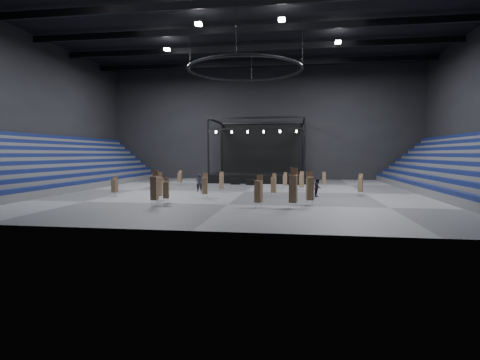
# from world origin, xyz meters

# --- Properties ---
(floor) EXTENTS (50.00, 50.00, 0.00)m
(floor) POSITION_xyz_m (0.00, 0.00, 0.00)
(floor) COLOR #545457
(floor) RESTS_ON ground
(ceiling) EXTENTS (50.00, 42.00, 0.20)m
(ceiling) POSITION_xyz_m (0.00, 0.00, 18.00)
(ceiling) COLOR black
(ceiling) RESTS_ON wall_back
(wall_back) EXTENTS (50.00, 0.20, 18.00)m
(wall_back) POSITION_xyz_m (0.00, 21.00, 9.00)
(wall_back) COLOR black
(wall_back) RESTS_ON ground
(wall_front) EXTENTS (50.00, 0.20, 18.00)m
(wall_front) POSITION_xyz_m (0.00, -21.00, 9.00)
(wall_front) COLOR black
(wall_front) RESTS_ON ground
(wall_left) EXTENTS (0.20, 42.00, 18.00)m
(wall_left) POSITION_xyz_m (-25.00, 0.00, 9.00)
(wall_left) COLOR black
(wall_left) RESTS_ON ground
(bleachers_left) EXTENTS (7.20, 40.00, 6.40)m
(bleachers_left) POSITION_xyz_m (-22.94, 0.00, 1.73)
(bleachers_left) COLOR #4C4C4E
(bleachers_left) RESTS_ON floor
(bleachers_right) EXTENTS (7.20, 40.00, 6.40)m
(bleachers_right) POSITION_xyz_m (22.94, 0.00, 1.73)
(bleachers_right) COLOR #4C4C4E
(bleachers_right) RESTS_ON floor
(stage) EXTENTS (14.00, 10.00, 9.20)m
(stage) POSITION_xyz_m (0.00, 16.24, 1.45)
(stage) COLOR black
(stage) RESTS_ON floor
(truss_ring) EXTENTS (12.30, 12.30, 5.15)m
(truss_ring) POSITION_xyz_m (-0.00, 0.00, 13.00)
(truss_ring) COLOR black
(truss_ring) RESTS_ON ceiling
(roof_girders) EXTENTS (49.00, 30.35, 0.70)m
(roof_girders) POSITION_xyz_m (0.00, -0.00, 17.20)
(roof_girders) COLOR black
(roof_girders) RESTS_ON ceiling
(floodlights) EXTENTS (28.60, 16.60, 0.25)m
(floodlights) POSITION_xyz_m (0.00, -4.00, 16.60)
(floodlights) COLOR white
(floodlights) RESTS_ON roof_girders
(flight_case_left) EXTENTS (1.30, 0.82, 0.81)m
(flight_case_left) POSITION_xyz_m (-2.56, 9.25, 0.40)
(flight_case_left) COLOR black
(flight_case_left) RESTS_ON floor
(flight_case_mid) EXTENTS (1.23, 0.93, 0.73)m
(flight_case_mid) POSITION_xyz_m (-0.43, 8.63, 0.37)
(flight_case_mid) COLOR black
(flight_case_mid) RESTS_ON floor
(flight_case_right) EXTENTS (1.46, 1.13, 0.87)m
(flight_case_right) POSITION_xyz_m (5.19, 9.65, 0.44)
(flight_case_right) COLOR black
(flight_case_right) RESTS_ON floor
(chair_stack_0) EXTENTS (0.51, 0.51, 2.31)m
(chair_stack_0) POSITION_xyz_m (-2.86, -6.42, 1.20)
(chair_stack_0) COLOR silver
(chair_stack_0) RESTS_ON floor
(chair_stack_1) EXTENTS (0.61, 0.61, 2.71)m
(chair_stack_1) POSITION_xyz_m (6.55, -10.07, 1.40)
(chair_stack_1) COLOR silver
(chair_stack_1) RESTS_ON floor
(chair_stack_2) EXTENTS (0.54, 0.54, 2.18)m
(chair_stack_2) POSITION_xyz_m (-2.39, -1.00, 1.15)
(chair_stack_2) COLOR silver
(chair_stack_2) RESTS_ON floor
(chair_stack_3) EXTENTS (0.54, 0.54, 2.09)m
(chair_stack_3) POSITION_xyz_m (-5.28, -10.18, 1.11)
(chair_stack_3) COLOR silver
(chair_stack_3) RESTS_ON floor
(chair_stack_4) EXTENTS (0.54, 0.54, 2.22)m
(chair_stack_4) POSITION_xyz_m (3.33, -3.94, 1.14)
(chair_stack_4) COLOR silver
(chair_stack_4) RESTS_ON floor
(chair_stack_5) EXTENTS (0.51, 0.51, 1.94)m
(chair_stack_5) POSITION_xyz_m (-9.54, 7.04, 1.04)
(chair_stack_5) COLOR silver
(chair_stack_5) RESTS_ON floor
(chair_stack_6) EXTENTS (0.53, 0.53, 2.02)m
(chair_stack_6) POSITION_xyz_m (-11.50, 3.46, 1.09)
(chair_stack_6) COLOR silver
(chair_stack_6) RESTS_ON floor
(chair_stack_7) EXTENTS (0.63, 0.63, 2.49)m
(chair_stack_7) POSITION_xyz_m (2.66, -11.99, 1.30)
(chair_stack_7) COLOR silver
(chair_stack_7) RESTS_ON floor
(chair_stack_8) EXTENTS (0.54, 0.54, 2.80)m
(chair_stack_8) POSITION_xyz_m (-5.65, -11.81, 1.43)
(chair_stack_8) COLOR silver
(chair_stack_8) RESTS_ON floor
(chair_stack_9) EXTENTS (0.56, 0.56, 2.15)m
(chair_stack_9) POSITION_xyz_m (6.10, 2.08, 1.14)
(chair_stack_9) COLOR silver
(chair_stack_9) RESTS_ON floor
(chair_stack_10) EXTENTS (0.64, 0.64, 3.05)m
(chair_stack_10) POSITION_xyz_m (5.25, -11.99, 1.55)
(chair_stack_10) COLOR silver
(chair_stack_10) RESTS_ON floor
(chair_stack_11) EXTENTS (0.42, 0.42, 1.85)m
(chair_stack_11) POSITION_xyz_m (8.95, 7.43, 0.99)
(chair_stack_11) COLOR silver
(chair_stack_11) RESTS_ON floor
(chair_stack_12) EXTENTS (0.53, 0.53, 1.98)m
(chair_stack_12) POSITION_xyz_m (-11.79, -6.39, 1.07)
(chair_stack_12) COLOR silver
(chair_stack_12) RESTS_ON floor
(chair_stack_13) EXTENTS (0.51, 0.51, 1.90)m
(chair_stack_13) POSITION_xyz_m (4.20, 4.44, 1.01)
(chair_stack_13) COLOR silver
(chair_stack_13) RESTS_ON floor
(chair_stack_14) EXTENTS (0.56, 0.56, 2.49)m
(chair_stack_14) POSITION_xyz_m (-6.50, -8.60, 1.27)
(chair_stack_14) COLOR silver
(chair_stack_14) RESTS_ON floor
(chair_stack_15) EXTENTS (0.53, 0.53, 2.15)m
(chair_stack_15) POSITION_xyz_m (11.74, -2.08, 1.11)
(chair_stack_15) COLOR silver
(chair_stack_15) RESTS_ON floor
(man_center) EXTENTS (0.81, 0.64, 1.96)m
(man_center) POSITION_xyz_m (-4.75, -1.28, 0.98)
(man_center) COLOR black
(man_center) RESTS_ON floor
(crew_member) EXTENTS (0.85, 0.98, 1.75)m
(crew_member) POSITION_xyz_m (7.53, -3.73, 0.88)
(crew_member) COLOR black
(crew_member) RESTS_ON floor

